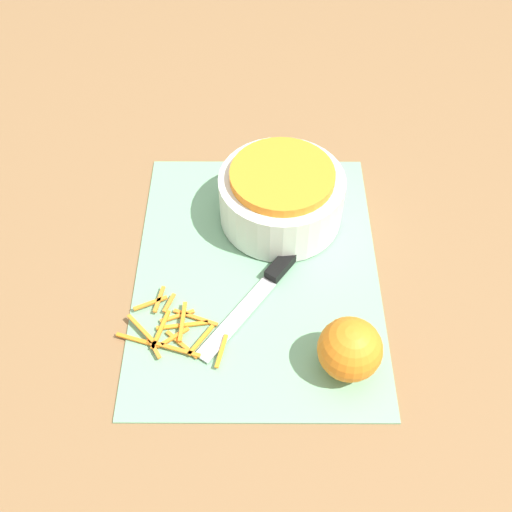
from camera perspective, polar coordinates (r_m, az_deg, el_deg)
ground_plane at (r=0.85m, az=0.00°, el=-1.52°), size 4.00×4.00×0.00m
cutting_board at (r=0.85m, az=0.00°, el=-1.39°), size 0.45×0.34×0.01m
bowl_speckled at (r=0.88m, az=2.33°, el=5.80°), size 0.18×0.18×0.09m
knife at (r=0.84m, az=2.16°, el=-1.13°), size 0.22×0.17×0.02m
orange_left at (r=0.74m, az=8.81°, el=-8.77°), size 0.08×0.08×0.08m
peel_pile at (r=0.79m, az=-8.00°, el=-6.89°), size 0.12×0.15×0.01m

